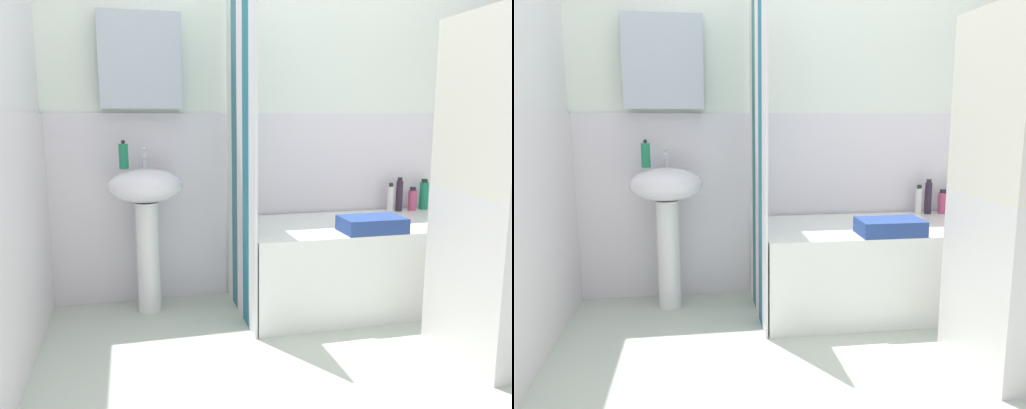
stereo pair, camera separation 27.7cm
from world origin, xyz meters
TOP-DOWN VIEW (x-y plane):
  - ground_plane at (0.00, 0.00)m, footprint 4.80×5.60m
  - wall_back_tiled at (-0.06, 1.26)m, footprint 3.60×0.18m
  - wall_left_tiled at (-1.57, 0.34)m, footprint 0.07×1.81m
  - sink at (-0.96, 1.03)m, footprint 0.44×0.34m
  - faucet at (-0.96, 1.11)m, footprint 0.03×0.12m
  - soap_dispenser at (-1.08, 1.08)m, footprint 0.05×0.05m
  - bathtub at (0.34, 0.85)m, footprint 1.49×0.75m
  - shower_curtain at (-0.42, 0.85)m, footprint 0.01×0.75m
  - conditioner_bottle at (0.98, 1.16)m, footprint 0.06×0.06m
  - shampoo_bottle at (0.88, 1.13)m, footprint 0.06×0.06m
  - lotion_bottle at (0.78, 1.14)m, footprint 0.05×0.05m
  - body_wash_bottle at (0.70, 1.12)m, footprint 0.04×0.04m
  - towel_folded at (0.29, 0.59)m, footprint 0.36×0.23m

SIDE VIEW (x-z plane):
  - ground_plane at x=0.00m, z-range -0.04..0.00m
  - bathtub at x=0.34m, z-range 0.00..0.53m
  - towel_folded at x=0.29m, z-range 0.53..0.61m
  - shampoo_bottle at x=0.88m, z-range 0.52..0.69m
  - body_wash_bottle at x=0.70m, z-range 0.52..0.72m
  - conditioner_bottle at x=0.98m, z-range 0.52..0.74m
  - lotion_bottle at x=0.78m, z-range 0.52..0.76m
  - sink at x=-0.96m, z-range 0.20..1.08m
  - faucet at x=-0.96m, z-range 0.87..1.00m
  - soap_dispenser at x=-1.08m, z-range 0.87..1.04m
  - shower_curtain at x=-0.42m, z-range 0.00..2.00m
  - wall_left_tiled at x=-1.57m, z-range -0.08..2.32m
  - wall_back_tiled at x=-0.06m, z-range -0.06..2.34m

